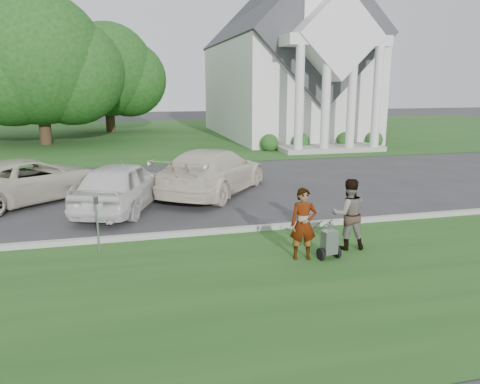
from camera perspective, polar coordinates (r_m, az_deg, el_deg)
name	(u,v)px	position (r m, az deg, el deg)	size (l,w,h in m)	color
ground	(250,238)	(12.16, 1.19, -5.65)	(120.00, 120.00, 0.00)	#333335
grass_strip	(289,285)	(9.49, 6.04, -11.20)	(80.00, 7.00, 0.01)	#204E1A
church_lawn	(162,134)	(38.43, -9.52, 6.98)	(80.00, 30.00, 0.01)	#204E1A
curb	(244,229)	(12.64, 0.54, -4.56)	(80.00, 0.18, 0.15)	#9E9E93
church	(285,56)	(36.34, 5.54, 16.13)	(9.19, 19.00, 24.10)	white
tree_left	(39,65)	(33.50, -23.31, 14.03)	(10.63, 8.40, 9.71)	#332316
tree_back	(107,74)	(41.12, -15.86, 13.64)	(9.61, 7.60, 8.89)	#332316
striping_cart	(329,243)	(10.82, 10.80, -6.10)	(0.52, 1.01, 0.90)	black
person_left	(303,225)	(10.59, 7.73, -3.98)	(0.60, 0.39, 1.63)	#999999
person_right	(348,215)	(11.45, 13.06, -2.69)	(0.83, 0.65, 1.71)	#999999
parking_meter_near	(97,218)	(11.30, -17.03, -2.99)	(0.10, 0.09, 1.40)	gray
car_a	(30,180)	(17.31, -24.21, 1.34)	(2.45, 5.30, 1.47)	beige
car_b	(122,185)	(15.15, -14.23, 0.79)	(1.87, 4.64, 1.58)	silver
car_c	(213,171)	(16.94, -3.27, 2.54)	(2.31, 5.69, 1.65)	beige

